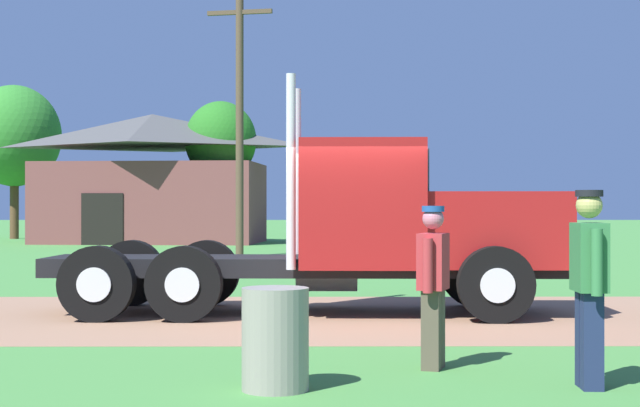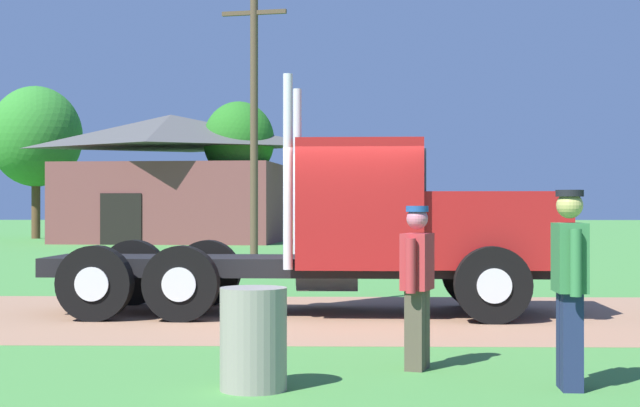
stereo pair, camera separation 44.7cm
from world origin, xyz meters
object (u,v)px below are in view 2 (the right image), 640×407
(shed_building, at_px, (171,181))
(utility_pole_far, at_px, (254,118))
(visitor_walking_mid, at_px, (570,279))
(steel_barrel, at_px, (253,339))
(visitor_by_barrel, at_px, (417,281))
(truck_foreground_white, at_px, (372,231))

(shed_building, distance_m, utility_pole_far, 12.69)
(visitor_walking_mid, bearing_deg, steel_barrel, -178.34)
(utility_pole_far, bearing_deg, visitor_by_barrel, -80.51)
(shed_building, relative_size, utility_pole_far, 1.22)
(visitor_by_barrel, relative_size, steel_barrel, 1.80)
(visitor_walking_mid, relative_size, steel_barrel, 1.95)
(steel_barrel, xyz_separation_m, shed_building, (-6.97, 34.76, 2.35))
(visitor_walking_mid, height_order, steel_barrel, visitor_walking_mid)
(steel_barrel, distance_m, shed_building, 35.53)
(visitor_walking_mid, relative_size, shed_building, 0.17)
(truck_foreground_white, distance_m, utility_pole_far, 17.66)
(visitor_by_barrel, xyz_separation_m, utility_pole_far, (-3.69, 22.04, 3.69))
(visitor_by_barrel, relative_size, utility_pole_far, 0.19)
(visitor_walking_mid, bearing_deg, shed_building, 105.81)
(truck_foreground_white, height_order, shed_building, shed_building)
(truck_foreground_white, relative_size, steel_barrel, 8.73)
(truck_foreground_white, bearing_deg, shed_building, 106.05)
(visitor_walking_mid, height_order, shed_building, shed_building)
(utility_pole_far, bearing_deg, visitor_walking_mid, -77.83)
(visitor_walking_mid, height_order, utility_pole_far, utility_pole_far)
(visitor_walking_mid, bearing_deg, visitor_by_barrel, 141.08)
(steel_barrel, bearing_deg, visitor_walking_mid, 1.66)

